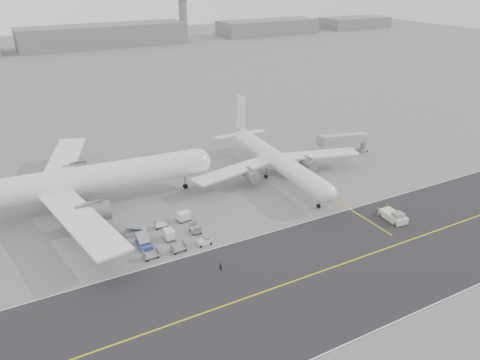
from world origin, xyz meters
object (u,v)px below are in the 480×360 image
pushback_tug (394,216)px  jet_bridge (343,140)px  airliner_a (70,183)px  airliner_b (276,160)px  control_tower (183,16)px  ground_crew_b (387,207)px  ground_crew_a (221,267)px

pushback_tug → jet_bridge: jet_bridge is taller
airliner_a → airliner_b: size_ratio=1.38×
control_tower → pushback_tug: size_ratio=3.86×
ground_crew_b → control_tower: bearing=-81.2°
ground_crew_a → pushback_tug: bearing=3.2°
airliner_b → ground_crew_a: 43.00m
airliner_a → pushback_tug: size_ratio=8.10×
control_tower → airliner_a: bearing=-117.6°
airliner_b → ground_crew_a: size_ratio=29.56×
airliner_a → airliner_b: bearing=-93.3°
pushback_tug → airliner_a: bearing=150.9°
pushback_tug → ground_crew_a: size_ratio=5.02×
pushback_tug → jet_bridge: (16.16, 36.30, 3.09)m
airliner_b → pushback_tug: airliner_b is taller
pushback_tug → ground_crew_b: 4.41m
airliner_a → ground_crew_a: airliner_a is taller
control_tower → ground_crew_b: bearing=-103.1°
control_tower → airliner_a: (-124.12, -237.78, -9.75)m
airliner_b → ground_crew_b: 29.90m
airliner_b → pushback_tug: size_ratio=5.89×
airliner_a → jet_bridge: airliner_a is taller
airliner_a → ground_crew_b: bearing=-114.7°
airliner_a → ground_crew_b: airliner_a is taller
airliner_a → ground_crew_a: bearing=-148.9°
airliner_a → ground_crew_b: (60.89, -33.73, -5.68)m
control_tower → airliner_b: control_tower is taller
airliner_a → airliner_b: (49.07, -6.55, -1.76)m
control_tower → airliner_a: 268.40m
ground_crew_a → ground_crew_b: (42.47, 2.71, 0.01)m
pushback_tug → ground_crew_a: (-40.53, 1.25, -0.14)m
airliner_b → pushback_tug: (9.87, -31.14, -3.80)m
control_tower → ground_crew_b: size_ratio=19.06×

